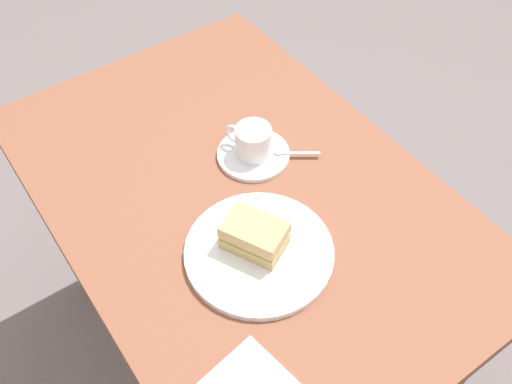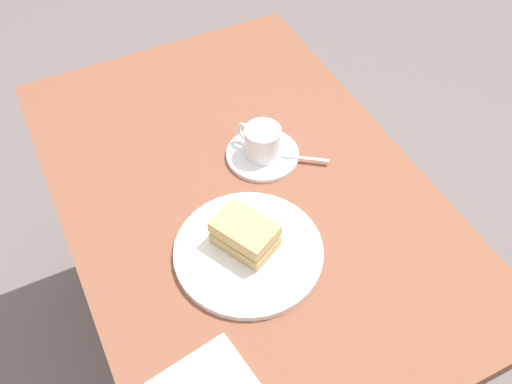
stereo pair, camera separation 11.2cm
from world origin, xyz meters
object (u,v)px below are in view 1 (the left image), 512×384
object	(u,v)px
sandwich_front	(254,235)
coffee_cup	(252,140)
coffee_saucer	(253,154)
spoon	(288,152)
sandwich_plate	(259,252)
dining_table	(241,223)

from	to	relation	value
sandwich_front	coffee_cup	xyz separation A→B (m)	(-0.20, 0.13, 0.00)
coffee_saucer	spoon	distance (m)	0.07
sandwich_plate	spoon	world-z (taller)	spoon
sandwich_plate	sandwich_front	xyz separation A→B (m)	(-0.01, 0.00, 0.04)
coffee_saucer	spoon	bearing A→B (deg)	54.74
coffee_saucer	dining_table	bearing A→B (deg)	-50.77
coffee_saucer	coffee_cup	world-z (taller)	coffee_cup
dining_table	sandwich_front	bearing A→B (deg)	-23.63
dining_table	sandwich_plate	bearing A→B (deg)	-21.58
coffee_saucer	sandwich_plate	bearing A→B (deg)	-32.61
sandwich_plate	sandwich_front	size ratio (longest dim) A/B	2.08
dining_table	coffee_saucer	distance (m)	0.15
dining_table	sandwich_plate	xyz separation A→B (m)	(0.15, -0.06, 0.12)
sandwich_plate	spoon	size ratio (longest dim) A/B	3.17
sandwich_plate	spoon	xyz separation A→B (m)	(-0.17, 0.20, 0.01)
sandwich_front	coffee_cup	bearing A→B (deg)	145.93
spoon	coffee_cup	bearing A→B (deg)	-126.01
sandwich_plate	coffee_saucer	world-z (taller)	sandwich_plate
coffee_cup	spoon	xyz separation A→B (m)	(0.04, 0.06, -0.03)
sandwich_plate	coffee_saucer	distance (m)	0.25
dining_table	sandwich_plate	distance (m)	0.20
coffee_saucer	coffee_cup	bearing A→B (deg)	-154.59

